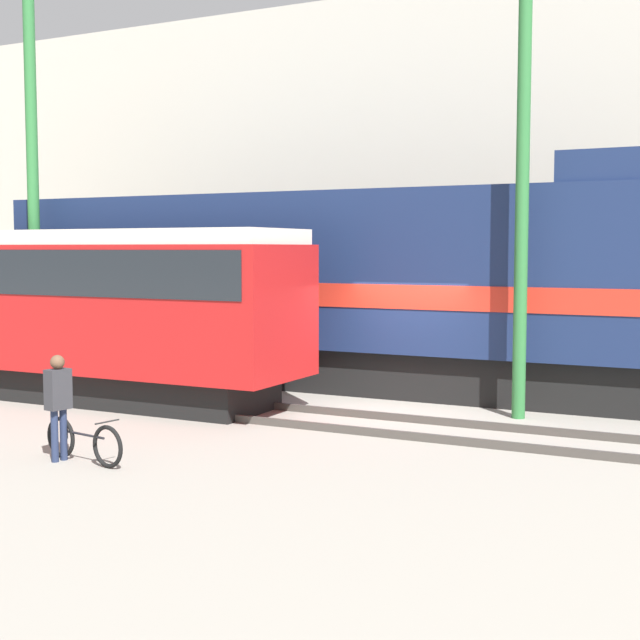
% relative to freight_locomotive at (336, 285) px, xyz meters
% --- Properties ---
extents(ground_plane, '(120.00, 120.00, 0.00)m').
position_rel_freight_locomotive_xyz_m(ground_plane, '(2.38, -2.09, -2.35)').
color(ground_plane, gray).
extents(track_near, '(60.00, 1.51, 0.14)m').
position_rel_freight_locomotive_xyz_m(track_near, '(2.38, -4.06, -2.28)').
color(track_near, '#47423D').
rests_on(track_near, ground).
extents(track_far, '(60.00, 1.51, 0.14)m').
position_rel_freight_locomotive_xyz_m(track_far, '(2.38, 0.00, -2.28)').
color(track_far, '#47423D').
rests_on(track_far, ground).
extents(building_backdrop, '(40.18, 6.00, 10.42)m').
position_rel_freight_locomotive_xyz_m(building_backdrop, '(2.38, 8.23, 2.86)').
color(building_backdrop, beige).
rests_on(building_backdrop, ground).
extents(freight_locomotive, '(16.80, 3.04, 5.04)m').
position_rel_freight_locomotive_xyz_m(freight_locomotive, '(0.00, 0.00, 0.00)').
color(freight_locomotive, black).
rests_on(freight_locomotive, ground).
extents(streetcar, '(11.80, 2.54, 3.57)m').
position_rel_freight_locomotive_xyz_m(streetcar, '(-4.92, -4.06, -0.31)').
color(streetcar, black).
rests_on(streetcar, ground).
extents(bicycle, '(1.70, 0.49, 0.70)m').
position_rel_freight_locomotive_xyz_m(bicycle, '(-0.09, -8.46, -2.03)').
color(bicycle, black).
rests_on(bicycle, ground).
extents(person, '(0.28, 0.39, 1.61)m').
position_rel_freight_locomotive_xyz_m(person, '(-0.50, -8.53, -1.38)').
color(person, '#232D4C').
rests_on(person, ground).
extents(utility_pole_left, '(0.28, 0.28, 9.82)m').
position_rel_freight_locomotive_xyz_m(utility_pole_left, '(-7.32, -2.03, 2.56)').
color(utility_pole_left, '#2D7238').
rests_on(utility_pole_left, ground).
extents(utility_pole_center, '(0.25, 0.25, 8.11)m').
position_rel_freight_locomotive_xyz_m(utility_pole_center, '(4.81, -2.03, 1.71)').
color(utility_pole_center, '#2D7238').
rests_on(utility_pole_center, ground).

